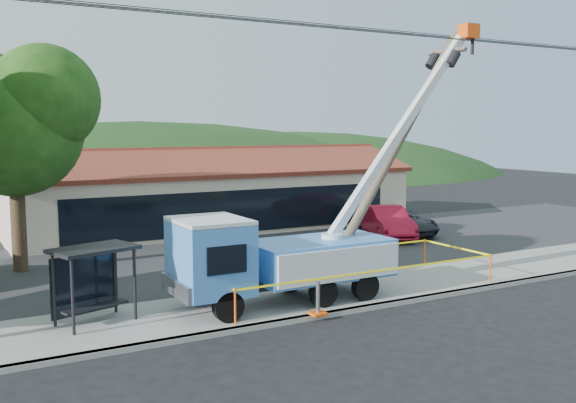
% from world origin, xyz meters
% --- Properties ---
extents(ground, '(120.00, 120.00, 0.00)m').
position_xyz_m(ground, '(0.00, 0.00, 0.00)').
color(ground, black).
rests_on(ground, ground).
extents(curb, '(60.00, 0.25, 0.15)m').
position_xyz_m(curb, '(0.00, 2.10, 0.07)').
color(curb, gray).
rests_on(curb, ground).
extents(sidewalk, '(60.00, 4.00, 0.15)m').
position_xyz_m(sidewalk, '(0.00, 4.00, 0.07)').
color(sidewalk, gray).
rests_on(sidewalk, ground).
extents(parking_lot, '(60.00, 12.00, 0.10)m').
position_xyz_m(parking_lot, '(0.00, 12.00, 0.05)').
color(parking_lot, '#28282B').
rests_on(parking_lot, ground).
extents(strip_mall, '(22.50, 8.53, 4.67)m').
position_xyz_m(strip_mall, '(4.00, 19.98, 1.88)').
color(strip_mall, beige).
rests_on(strip_mall, ground).
extents(tree_lot, '(6.30, 5.60, 8.94)m').
position_xyz_m(tree_lot, '(-7.00, 13.00, 6.21)').
color(tree_lot, '#332316').
rests_on(tree_lot, ground).
extents(hill_center, '(89.60, 64.00, 32.00)m').
position_xyz_m(hill_center, '(10.00, 55.00, 0.00)').
color(hill_center, '#183814').
rests_on(hill_center, ground).
extents(hill_east, '(72.80, 52.00, 26.00)m').
position_xyz_m(hill_east, '(30.00, 55.00, 0.00)').
color(hill_east, '#183814').
rests_on(hill_east, ground).
extents(utility_truck, '(11.51, 3.91, 9.31)m').
position_xyz_m(utility_truck, '(-0.35, 3.72, 1.74)').
color(utility_truck, black).
rests_on(utility_truck, ground).
extents(leaning_pole, '(6.30, 1.88, 9.24)m').
position_xyz_m(leaning_pole, '(4.60, 4.10, 5.13)').
color(leaning_pole, brown).
rests_on(leaning_pole, ground).
extents(bus_shelter, '(2.63, 2.05, 2.23)m').
position_xyz_m(bus_shelter, '(-6.05, 4.62, 1.77)').
color(bus_shelter, black).
rests_on(bus_shelter, ground).
extents(caution_tape, '(10.24, 3.59, 1.04)m').
position_xyz_m(caution_tape, '(2.54, 4.15, 0.91)').
color(caution_tape, '#F8510D').
rests_on(caution_tape, ground).
extents(car_red, '(3.36, 5.22, 1.63)m').
position_xyz_m(car_red, '(10.48, 12.04, 0.00)').
color(car_red, '#AB112B').
rests_on(car_red, ground).
extents(car_dark, '(2.28, 4.94, 1.37)m').
position_xyz_m(car_dark, '(11.60, 12.53, 0.00)').
color(car_dark, black).
rests_on(car_dark, ground).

